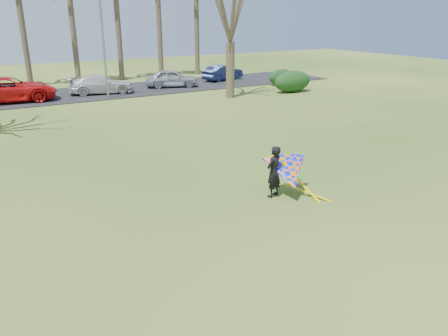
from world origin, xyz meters
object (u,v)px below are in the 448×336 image
car_3 (101,84)px  kite_flyer (287,173)px  car_4 (172,78)px  car_5 (223,73)px  car_2 (10,90)px  bare_tree_right (231,3)px  streetlight (105,35)px

car_3 → kite_flyer: size_ratio=2.01×
car_4 → car_5: car_4 is taller
car_3 → car_5: size_ratio=1.15×
car_4 → car_2: bearing=110.3°
bare_tree_right → streetlight: size_ratio=1.15×
car_3 → car_4: size_ratio=1.12×
streetlight → bare_tree_right: bearing=-27.0°
streetlight → car_4: size_ratio=1.86×
bare_tree_right → car_5: (3.89, 7.68, -5.82)m
bare_tree_right → kite_flyer: size_ratio=3.86×
car_2 → kite_flyer: (6.20, -22.96, -0.06)m
car_2 → kite_flyer: bearing=-160.0°
car_2 → car_4: car_2 is taller
car_2 → car_3: size_ratio=1.28×
car_2 → bare_tree_right: bearing=-108.2°
car_2 → car_5: car_2 is taller
kite_flyer → streetlight: bearing=89.4°
car_3 → bare_tree_right: bearing=-117.0°
bare_tree_right → car_3: bearing=141.6°
car_4 → streetlight: bearing=130.6°
car_5 → kite_flyer: bearing=137.0°
car_2 → car_5: size_ratio=1.47×
car_2 → car_3: 6.40m
car_2 → car_4: bearing=-83.7°
bare_tree_right → kite_flyer: 19.55m
car_5 → kite_flyer: (-11.94, -24.56, 0.11)m
car_4 → car_5: 5.90m
streetlight → car_5: 12.84m
streetlight → car_2: streetlight is taller
bare_tree_right → car_3: (-7.85, 6.23, -5.81)m
streetlight → kite_flyer: bearing=-90.6°
bare_tree_right → car_4: (-1.86, 6.38, -5.77)m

